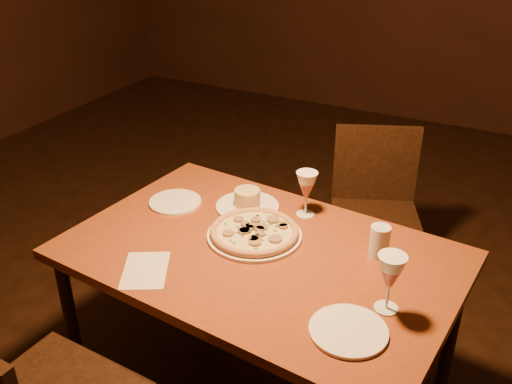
% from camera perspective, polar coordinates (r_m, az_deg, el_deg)
% --- Properties ---
extents(dining_table, '(1.38, 0.96, 0.70)m').
position_cam_1_polar(dining_table, '(1.98, 0.42, -7.38)').
color(dining_table, brown).
rests_on(dining_table, floor).
extents(chair_far, '(0.52, 0.52, 0.82)m').
position_cam_1_polar(chair_far, '(2.75, 11.78, -1.44)').
color(chair_far, black).
rests_on(chair_far, floor).
extents(pizza_plate, '(0.34, 0.34, 0.04)m').
position_cam_1_polar(pizza_plate, '(2.01, -0.16, -4.04)').
color(pizza_plate, white).
rests_on(pizza_plate, dining_table).
extents(ramekin_saucer, '(0.24, 0.24, 0.08)m').
position_cam_1_polar(ramekin_saucer, '(2.19, -0.87, -1.02)').
color(ramekin_saucer, white).
rests_on(ramekin_saucer, dining_table).
extents(wine_glass_far, '(0.08, 0.08, 0.18)m').
position_cam_1_polar(wine_glass_far, '(2.12, 5.04, -0.20)').
color(wine_glass_far, '#A95046').
rests_on(wine_glass_far, dining_table).
extents(wine_glass_right, '(0.08, 0.08, 0.19)m').
position_cam_1_polar(wine_glass_right, '(1.69, 13.19, -8.85)').
color(wine_glass_right, '#A95046').
rests_on(wine_glass_right, dining_table).
extents(water_tumbler, '(0.07, 0.07, 0.11)m').
position_cam_1_polar(water_tumbler, '(1.94, 12.25, -4.85)').
color(water_tumbler, silver).
rests_on(water_tumbler, dining_table).
extents(side_plate_left, '(0.20, 0.20, 0.01)m').
position_cam_1_polar(side_plate_left, '(2.25, -8.09, -1.00)').
color(side_plate_left, white).
rests_on(side_plate_left, dining_table).
extents(side_plate_near, '(0.22, 0.22, 0.01)m').
position_cam_1_polar(side_plate_near, '(1.64, 9.23, -13.53)').
color(side_plate_near, white).
rests_on(side_plate_near, dining_table).
extents(menu_card, '(0.22, 0.25, 0.00)m').
position_cam_1_polar(menu_card, '(1.89, -11.01, -7.67)').
color(menu_card, silver).
rests_on(menu_card, dining_table).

